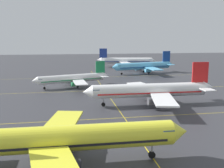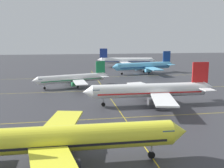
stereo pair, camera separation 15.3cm
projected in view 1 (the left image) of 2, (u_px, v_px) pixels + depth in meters
name	position (u px, v px, depth m)	size (l,w,h in m)	color
airliner_front_gate	(63.00, 139.00, 40.89)	(41.17, 35.64, 12.84)	yellow
airliner_second_row	(151.00, 90.00, 78.77)	(41.00, 35.50, 12.79)	white
airliner_third_row	(73.00, 79.00, 107.32)	(32.33, 27.61, 10.26)	white
airliner_far_left_stand	(144.00, 66.00, 148.64)	(39.53, 33.63, 12.42)	#5BB7E5
airliner_far_right_stand	(126.00, 61.00, 181.42)	(41.17, 35.10, 12.82)	white
taxiway_markings	(113.00, 101.00, 83.40)	(124.32, 155.62, 0.01)	yellow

